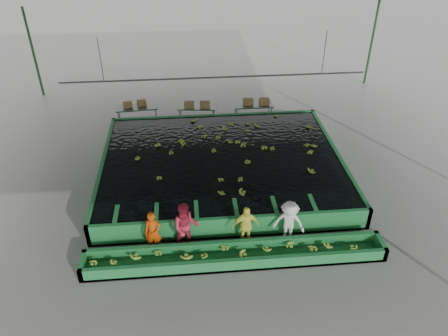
{
  "coord_description": "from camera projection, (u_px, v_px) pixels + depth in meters",
  "views": [
    {
      "loc": [
        -1.33,
        -13.88,
        10.64
      ],
      "look_at": [
        0.0,
        0.5,
        1.0
      ],
      "focal_mm": 35.0,
      "sensor_mm": 36.0,
      "label": 1
    }
  ],
  "objects": [
    {
      "name": "tank_water",
      "position": [
        222.0,
        158.0,
        18.27
      ],
      "size": [
        9.7,
        7.7,
        0.0
      ],
      "primitive_type": "cube",
      "color": "black",
      "rests_on": "flotation_tank"
    },
    {
      "name": "packing_table_mid",
      "position": [
        197.0,
        114.0,
        22.56
      ],
      "size": [
        2.0,
        0.99,
        0.87
      ],
      "primitive_type": null,
      "rotation": [
        0.0,
        0.0,
        -0.12
      ],
      "color": "#59605B",
      "rests_on": "ground"
    },
    {
      "name": "trough_bananas",
      "position": [
        236.0,
        252.0,
        14.3
      ],
      "size": [
        8.55,
        0.57,
        0.11
      ],
      "primitive_type": null,
      "color": "#82AB30",
      "rests_on": "sorting_trough"
    },
    {
      "name": "rail_hanger_right",
      "position": [
        324.0,
        53.0,
        19.8
      ],
      "size": [
        0.04,
        0.04,
        2.0
      ],
      "primitive_type": "cylinder",
      "color": "#59605B",
      "rests_on": "shed_roof"
    },
    {
      "name": "rail_hanger_left",
      "position": [
        101.0,
        60.0,
        19.04
      ],
      "size": [
        0.04,
        0.04,
        2.0
      ],
      "primitive_type": "cylinder",
      "color": "#59605B",
      "rests_on": "shed_roof"
    },
    {
      "name": "flotation_tank",
      "position": [
        222.0,
        166.0,
        18.49
      ],
      "size": [
        10.0,
        8.0,
        0.9
      ],
      "primitive_type": null,
      "color": "#1D7234",
      "rests_on": "ground"
    },
    {
      "name": "shed_roof",
      "position": [
        225.0,
        78.0,
        14.72
      ],
      "size": [
        20.0,
        22.0,
        0.04
      ],
      "primitive_type": "cube",
      "color": "gray",
      "rests_on": "shed_posts"
    },
    {
      "name": "worker_c",
      "position": [
        246.0,
        226.0,
        14.77
      ],
      "size": [
        0.97,
        0.48,
        1.6
      ],
      "primitive_type": "imported",
      "rotation": [
        0.0,
        0.0,
        0.1
      ],
      "color": "#FFFD54",
      "rests_on": "ground"
    },
    {
      "name": "packing_table_left",
      "position": [
        138.0,
        115.0,
        22.38
      ],
      "size": [
        2.14,
        0.99,
        0.95
      ],
      "primitive_type": null,
      "rotation": [
        0.0,
        0.0,
        0.07
      ],
      "color": "#59605B",
      "rests_on": "ground"
    },
    {
      "name": "worker_d",
      "position": [
        289.0,
        222.0,
        14.86
      ],
      "size": [
        1.23,
        0.92,
        1.68
      ],
      "primitive_type": "imported",
      "rotation": [
        0.0,
        0.0,
        -0.31
      ],
      "color": "silver",
      "rests_on": "ground"
    },
    {
      "name": "worker_b",
      "position": [
        186.0,
        227.0,
        14.55
      ],
      "size": [
        0.95,
        0.76,
        1.85
      ],
      "primitive_type": "imported",
      "rotation": [
        0.0,
        0.0,
        0.07
      ],
      "color": "#BF243D",
      "rests_on": "ground"
    },
    {
      "name": "cableway_rail",
      "position": [
        215.0,
        77.0,
        19.98
      ],
      "size": [
        0.08,
        0.08,
        14.0
      ],
      "primitive_type": "cylinder",
      "color": "#59605B",
      "rests_on": "shed_roof"
    },
    {
      "name": "box_stack_right",
      "position": [
        256.0,
        104.0,
        22.47
      ],
      "size": [
        1.37,
        0.45,
        0.29
      ],
      "primitive_type": null,
      "rotation": [
        0.0,
        0.0,
        -0.06
      ],
      "color": "olive",
      "rests_on": "packing_table_right"
    },
    {
      "name": "floating_bananas",
      "position": [
        220.0,
        148.0,
        18.93
      ],
      "size": [
        9.27,
        6.32,
        0.13
      ],
      "primitive_type": null,
      "color": "#82AB30",
      "rests_on": "tank_water"
    },
    {
      "name": "sorting_trough",
      "position": [
        235.0,
        256.0,
        14.38
      ],
      "size": [
        10.0,
        1.0,
        0.5
      ],
      "primitive_type": null,
      "color": "#1D7234",
      "rests_on": "ground"
    },
    {
      "name": "ground",
      "position": [
        225.0,
        196.0,
        17.5
      ],
      "size": [
        80.0,
        80.0,
        0.0
      ],
      "primitive_type": "plane",
      "color": "gray",
      "rests_on": "ground"
    },
    {
      "name": "box_stack_mid",
      "position": [
        197.0,
        107.0,
        22.24
      ],
      "size": [
        1.33,
        0.45,
        0.28
      ],
      "primitive_type": null,
      "rotation": [
        0.0,
        0.0,
        -0.07
      ],
      "color": "olive",
      "rests_on": "packing_table_mid"
    },
    {
      "name": "box_stack_left",
      "position": [
        135.0,
        106.0,
        22.19
      ],
      "size": [
        1.2,
        0.58,
        0.25
      ],
      "primitive_type": null,
      "rotation": [
        0.0,
        0.0,
        0.23
      ],
      "color": "olive",
      "rests_on": "packing_table_left"
    },
    {
      "name": "worker_a",
      "position": [
        153.0,
        232.0,
        14.54
      ],
      "size": [
        0.6,
        0.43,
        1.56
      ],
      "primitive_type": "imported",
      "rotation": [
        0.0,
        0.0,
        -0.1
      ],
      "color": "#D23E05",
      "rests_on": "ground"
    },
    {
      "name": "packing_table_right",
      "position": [
        253.0,
        112.0,
        22.69
      ],
      "size": [
        1.99,
        0.81,
        0.9
      ],
      "primitive_type": null,
      "rotation": [
        0.0,
        0.0,
        -0.01
      ],
      "color": "#59605B",
      "rests_on": "ground"
    },
    {
      "name": "shed_posts",
      "position": [
        225.0,
        142.0,
        16.11
      ],
      "size": [
        20.0,
        22.0,
        5.0
      ],
      "primitive_type": null,
      "color": "#214B23",
      "rests_on": "ground"
    }
  ]
}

